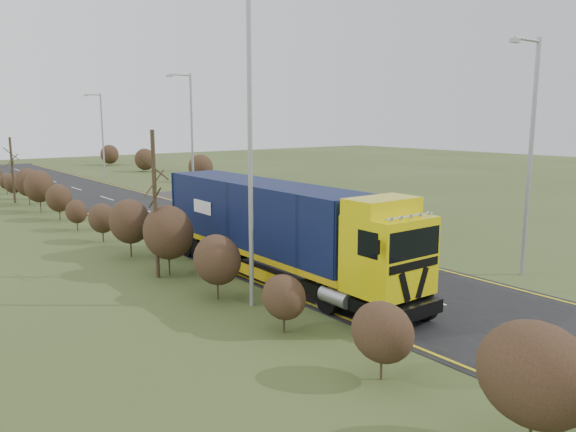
% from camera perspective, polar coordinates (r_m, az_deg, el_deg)
% --- Properties ---
extents(ground, '(160.00, 160.00, 0.00)m').
position_cam_1_polar(ground, '(24.21, 5.27, -5.70)').
color(ground, '#3B481E').
rests_on(ground, ground).
extents(road, '(8.00, 120.00, 0.02)m').
position_cam_1_polar(road, '(32.05, -6.95, -1.83)').
color(road, black).
rests_on(road, ground).
extents(layby, '(6.00, 18.00, 0.02)m').
position_cam_1_polar(layby, '(43.79, -6.31, 1.36)').
color(layby, '#282624').
rests_on(layby, ground).
extents(lane_markings, '(7.52, 116.00, 0.01)m').
position_cam_1_polar(lane_markings, '(31.79, -6.67, -1.88)').
color(lane_markings, gold).
rests_on(lane_markings, road).
extents(hedgerow, '(2.24, 102.04, 6.05)m').
position_cam_1_polar(hedgerow, '(27.29, -15.63, -0.75)').
color(hedgerow, black).
rests_on(hedgerow, ground).
extents(lorry, '(2.81, 14.42, 4.02)m').
position_cam_1_polar(lorry, '(22.39, -0.97, -0.95)').
color(lorry, black).
rests_on(lorry, ground).
extents(car_red_hatchback, '(1.71, 3.67, 1.22)m').
position_cam_1_polar(car_red_hatchback, '(38.59, -2.94, 1.14)').
color(car_red_hatchback, maroon).
rests_on(car_red_hatchback, ground).
extents(car_blue_sedan, '(1.75, 3.82, 1.21)m').
position_cam_1_polar(car_blue_sedan, '(43.44, -7.31, 2.06)').
color(car_blue_sedan, '#090F33').
rests_on(car_blue_sedan, ground).
extents(streetlight_near, '(2.04, 0.19, 9.62)m').
position_cam_1_polar(streetlight_near, '(24.75, 23.32, 6.38)').
color(streetlight_near, '#949799').
rests_on(streetlight_near, ground).
extents(streetlight_mid, '(2.11, 0.20, 9.95)m').
position_cam_1_polar(streetlight_mid, '(45.65, -9.90, 8.55)').
color(streetlight_mid, '#949799').
rests_on(streetlight_mid, ground).
extents(streetlight_far, '(1.94, 0.18, 9.11)m').
position_cam_1_polar(streetlight_far, '(65.43, -18.44, 8.14)').
color(streetlight_far, '#949799').
rests_on(streetlight_far, ground).
extents(left_pole, '(0.16, 0.16, 11.33)m').
position_cam_1_polar(left_pole, '(18.95, -3.88, 7.36)').
color(left_pole, '#949799').
rests_on(left_pole, ground).
extents(speed_sign, '(0.71, 0.10, 2.58)m').
position_cam_1_polar(speed_sign, '(36.99, -4.29, 2.66)').
color(speed_sign, '#949799').
rests_on(speed_sign, ground).
extents(warning_board, '(0.79, 0.11, 2.07)m').
position_cam_1_polar(warning_board, '(46.64, -11.23, 3.32)').
color(warning_board, '#949799').
rests_on(warning_board, ground).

